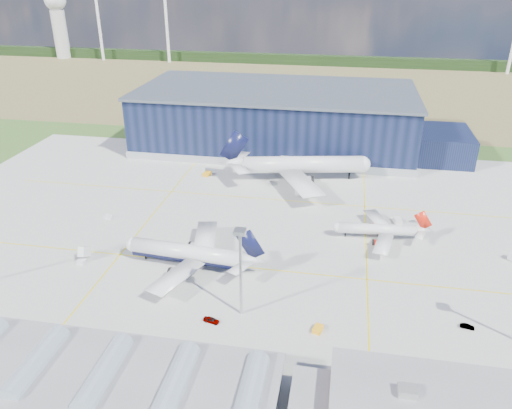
% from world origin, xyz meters
% --- Properties ---
extents(ground, '(600.00, 600.00, 0.00)m').
position_xyz_m(ground, '(0.00, 0.00, 0.00)').
color(ground, '#385B22').
rests_on(ground, ground).
extents(apron, '(220.00, 160.00, 0.08)m').
position_xyz_m(apron, '(0.00, 10.00, 0.03)').
color(apron, '#A2A29D').
rests_on(apron, ground).
extents(farmland, '(600.00, 220.00, 0.01)m').
position_xyz_m(farmland, '(0.00, 220.00, 0.00)').
color(farmland, olive).
rests_on(farmland, ground).
extents(treeline, '(600.00, 8.00, 8.00)m').
position_xyz_m(treeline, '(0.00, 300.00, 4.00)').
color(treeline, black).
rests_on(treeline, ground).
extents(horizon_dressing, '(440.20, 18.00, 70.00)m').
position_xyz_m(horizon_dressing, '(-191.30, 294.39, 34.20)').
color(horizon_dressing, white).
rests_on(horizon_dressing, ground).
extents(hangar, '(145.00, 62.00, 26.10)m').
position_xyz_m(hangar, '(2.81, 94.80, 11.62)').
color(hangar, black).
rests_on(hangar, ground).
extents(glass_concourse, '(78.00, 23.00, 8.60)m').
position_xyz_m(glass_concourse, '(-6.45, -60.00, 3.69)').
color(glass_concourse, black).
rests_on(glass_concourse, ground).
extents(light_mast_center, '(2.60, 2.60, 23.00)m').
position_xyz_m(light_mast_center, '(10.00, -30.00, 15.43)').
color(light_mast_center, '#A8AAAF').
rests_on(light_mast_center, ground).
extents(airliner_navy, '(44.49, 43.67, 13.46)m').
position_xyz_m(airliner_navy, '(-8.93, -12.00, 6.73)').
color(airliner_navy, silver).
rests_on(airliner_navy, ground).
extents(airliner_red, '(32.14, 31.54, 9.76)m').
position_xyz_m(airliner_red, '(43.09, 13.14, 4.88)').
color(airliner_red, silver).
rests_on(airliner_red, ground).
extents(airliner_widebody, '(69.51, 68.50, 19.33)m').
position_xyz_m(airliner_widebody, '(16.01, 55.00, 9.66)').
color(airliner_widebody, silver).
rests_on(airliner_widebody, ground).
extents(gse_tug_b, '(2.60, 3.25, 1.23)m').
position_xyz_m(gse_tug_b, '(28.55, -33.15, 0.62)').
color(gse_tug_b, '#FFAA16').
rests_on(gse_tug_b, ground).
extents(gse_cart_a, '(2.88, 3.77, 1.47)m').
position_xyz_m(gse_cart_a, '(50.25, 24.92, 0.73)').
color(gse_cart_a, silver).
rests_on(gse_cart_a, ground).
extents(gse_tug_c, '(3.03, 3.94, 1.53)m').
position_xyz_m(gse_tug_c, '(-21.21, 52.22, 0.76)').
color(gse_tug_c, '#FFAA16').
rests_on(gse_tug_c, ground).
extents(gse_cart_b, '(3.01, 2.38, 1.15)m').
position_xyz_m(gse_cart_b, '(-43.66, 10.89, 0.58)').
color(gse_cart_b, silver).
rests_on(gse_cart_b, ground).
extents(airstair, '(1.97, 4.57, 2.88)m').
position_xyz_m(airstair, '(-38.86, -13.70, 1.44)').
color(airstair, silver).
rests_on(airstair, ground).
extents(car_a, '(4.09, 2.36, 1.31)m').
position_xyz_m(car_a, '(3.79, -34.44, 0.66)').
color(car_a, '#99999E').
rests_on(car_a, ground).
extents(car_b, '(3.32, 1.66, 1.05)m').
position_xyz_m(car_b, '(62.36, -25.92, 0.52)').
color(car_b, '#99999E').
rests_on(car_b, ground).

